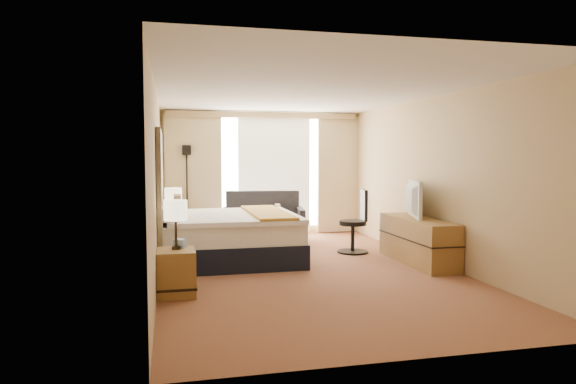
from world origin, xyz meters
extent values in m
cube|color=maroon|center=(0.00, 0.00, 0.00)|extent=(4.20, 7.00, 0.02)
cube|color=silver|center=(0.00, 0.00, 2.60)|extent=(4.20, 7.00, 0.02)
cube|color=tan|center=(0.00, 3.50, 1.30)|extent=(4.20, 0.02, 2.60)
cube|color=tan|center=(0.00, -3.50, 1.30)|extent=(4.20, 0.02, 2.60)
cube|color=tan|center=(-2.10, 0.00, 1.30)|extent=(0.02, 7.00, 2.60)
cube|color=tan|center=(2.10, 0.00, 1.30)|extent=(0.02, 7.00, 2.60)
cube|color=black|center=(-2.06, 0.20, 1.28)|extent=(0.06, 1.85, 1.50)
cube|color=olive|center=(-1.87, -1.05, 0.28)|extent=(0.45, 0.52, 0.55)
cube|color=olive|center=(-1.87, 1.45, 0.28)|extent=(0.45, 0.52, 0.55)
cube|color=olive|center=(1.83, 0.00, 0.35)|extent=(0.50, 1.80, 0.70)
cube|color=white|center=(0.25, 3.47, 1.32)|extent=(2.30, 0.02, 2.30)
cube|color=beige|center=(-1.45, 3.38, 1.27)|extent=(1.15, 0.09, 2.50)
cube|color=beige|center=(1.65, 3.38, 1.27)|extent=(0.90, 0.09, 2.50)
cube|color=white|center=(0.25, 3.43, 1.27)|extent=(1.55, 0.04, 2.50)
cube|color=tan|center=(0.00, 3.34, 2.52)|extent=(4.00, 0.16, 0.12)
cube|color=black|center=(-1.05, 0.85, 0.18)|extent=(2.20, 1.99, 0.37)
cube|color=white|center=(-1.05, 0.85, 0.52)|extent=(2.15, 1.94, 0.31)
cube|color=white|center=(-0.97, 0.85, 0.71)|extent=(2.01, 2.01, 0.07)
cube|color=#CA842E|center=(-0.40, 0.85, 0.76)|extent=(0.58, 2.01, 0.04)
cube|color=white|center=(-1.96, 0.37, 0.84)|extent=(0.29, 0.82, 0.19)
cube|color=white|center=(-1.96, 1.33, 0.84)|extent=(0.29, 0.82, 0.19)
cube|color=beige|center=(-1.82, 0.85, 0.88)|extent=(0.10, 0.44, 0.38)
cube|color=maroon|center=(-0.17, 2.46, 0.14)|extent=(1.68, 1.06, 0.28)
cube|color=#333238|center=(-0.18, 2.40, 0.37)|extent=(1.54, 0.88, 0.18)
cube|color=#333238|center=(-0.12, 2.79, 0.67)|extent=(1.46, 0.37, 0.62)
cube|color=#333238|center=(-0.89, 2.57, 0.40)|extent=(0.24, 0.85, 0.50)
cube|color=#333238|center=(0.55, 2.35, 0.40)|extent=(0.24, 0.85, 0.50)
cube|color=beige|center=(0.10, 2.36, 0.56)|extent=(0.15, 0.40, 0.36)
cube|color=black|center=(-1.58, 3.30, 0.01)|extent=(0.24, 0.24, 0.03)
cylinder|color=black|center=(-1.58, 3.30, 0.87)|extent=(0.03, 0.03, 1.68)
cube|color=black|center=(-1.58, 3.30, 1.79)|extent=(0.17, 0.17, 0.20)
cylinder|color=black|center=(1.14, 1.04, 0.02)|extent=(0.53, 0.53, 0.03)
cylinder|color=black|center=(1.14, 1.04, 0.28)|extent=(0.06, 0.06, 0.48)
cylinder|color=black|center=(1.14, 1.04, 0.52)|extent=(0.47, 0.47, 0.07)
cube|color=black|center=(1.33, 1.00, 0.83)|extent=(0.13, 0.43, 0.53)
cube|color=black|center=(-1.87, -1.01, 0.57)|extent=(0.10, 0.10, 0.04)
cylinder|color=black|center=(-1.87, -1.01, 0.77)|extent=(0.03, 0.03, 0.35)
cylinder|color=#FFECBF|center=(-1.87, -1.01, 1.02)|extent=(0.28, 0.28, 0.24)
cube|color=black|center=(-1.87, 1.46, 0.57)|extent=(0.10, 0.10, 0.04)
cylinder|color=black|center=(-1.87, 1.46, 0.77)|extent=(0.03, 0.03, 0.35)
cylinder|color=#FFECBF|center=(-1.87, 1.46, 1.02)|extent=(0.28, 0.28, 0.24)
cube|color=#809DC6|center=(-1.82, -0.95, 0.61)|extent=(0.16, 0.16, 0.11)
cube|color=black|center=(-1.75, 1.60, 0.58)|extent=(0.17, 0.14, 0.06)
imported|color=black|center=(1.78, 0.24, 0.99)|extent=(0.42, 0.99, 0.58)
camera|label=1|loc=(-1.94, -7.26, 1.67)|focal=32.00mm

